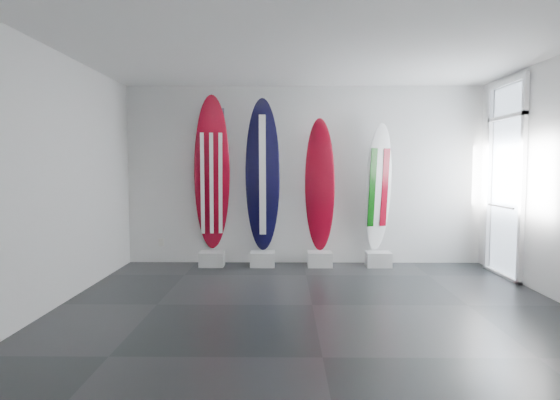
{
  "coord_description": "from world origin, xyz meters",
  "views": [
    {
      "loc": [
        -0.33,
        -5.48,
        1.64
      ],
      "look_at": [
        -0.4,
        1.4,
        1.16
      ],
      "focal_mm": 30.11,
      "sensor_mm": 36.0,
      "label": 1
    }
  ],
  "objects_px": {
    "surfboard_usa": "(212,175)",
    "surfboard_italy": "(378,188)",
    "surfboard_swiss": "(320,185)",
    "surfboard_navy": "(263,176)"
  },
  "relations": [
    {
      "from": "surfboard_usa",
      "to": "surfboard_swiss",
      "type": "relative_size",
      "value": 1.18
    },
    {
      "from": "surfboard_swiss",
      "to": "surfboard_italy",
      "type": "bearing_deg",
      "value": 11.94
    },
    {
      "from": "surfboard_usa",
      "to": "surfboard_italy",
      "type": "distance_m",
      "value": 2.76
    },
    {
      "from": "surfboard_usa",
      "to": "surfboard_navy",
      "type": "distance_m",
      "value": 0.84
    },
    {
      "from": "surfboard_navy",
      "to": "surfboard_swiss",
      "type": "distance_m",
      "value": 0.96
    },
    {
      "from": "surfboard_usa",
      "to": "surfboard_italy",
      "type": "xyz_separation_m",
      "value": [
        2.75,
        0.0,
        -0.22
      ]
    },
    {
      "from": "surfboard_italy",
      "to": "surfboard_swiss",
      "type": "bearing_deg",
      "value": 162.61
    },
    {
      "from": "surfboard_navy",
      "to": "surfboard_italy",
      "type": "relative_size",
      "value": 1.19
    },
    {
      "from": "surfboard_usa",
      "to": "surfboard_italy",
      "type": "relative_size",
      "value": 1.22
    },
    {
      "from": "surfboard_usa",
      "to": "surfboard_navy",
      "type": "bearing_deg",
      "value": -9.66
    }
  ]
}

